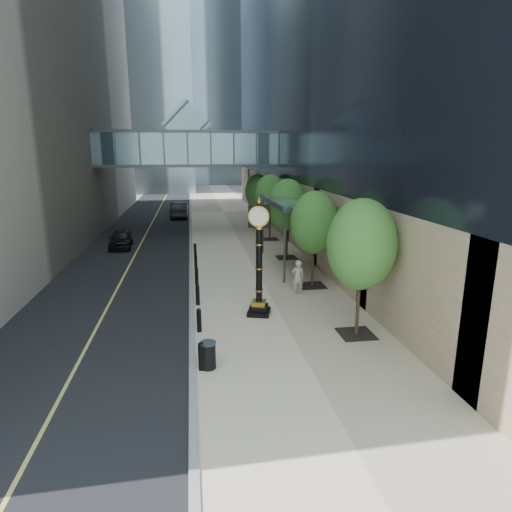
# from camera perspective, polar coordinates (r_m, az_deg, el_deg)

# --- Properties ---
(ground) EXTENTS (320.00, 320.00, 0.00)m
(ground) POSITION_cam_1_polar(r_m,az_deg,el_deg) (14.59, 3.95, -16.20)
(ground) COLOR gray
(ground) RESTS_ON ground
(road) EXTENTS (8.00, 180.00, 0.02)m
(road) POSITION_cam_1_polar(r_m,az_deg,el_deg) (52.99, -13.09, 5.54)
(road) COLOR black
(road) RESTS_ON ground
(sidewalk) EXTENTS (8.00, 180.00, 0.06)m
(sidewalk) POSITION_cam_1_polar(r_m,az_deg,el_deg) (52.96, -4.39, 5.87)
(sidewalk) COLOR beige
(sidewalk) RESTS_ON ground
(curb) EXTENTS (0.25, 180.00, 0.07)m
(curb) POSITION_cam_1_polar(r_m,az_deg,el_deg) (52.82, -8.74, 5.74)
(curb) COLOR gray
(curb) RESTS_ON ground
(distant_tower_c) EXTENTS (22.00, 22.00, 65.00)m
(distant_tower_c) POSITION_cam_1_polar(r_m,az_deg,el_deg) (134.74, -10.76, 24.35)
(distant_tower_c) COLOR #ABC5D7
(distant_tower_c) RESTS_ON ground
(skywalk) EXTENTS (17.00, 4.20, 5.80)m
(skywalk) POSITION_cam_1_polar(r_m,az_deg,el_deg) (40.32, -9.11, 14.23)
(skywalk) COLOR slate
(skywalk) RESTS_ON ground
(entrance_canopy) EXTENTS (3.00, 8.00, 4.38)m
(entrance_canopy) POSITION_cam_1_polar(r_m,az_deg,el_deg) (27.24, 4.90, 7.22)
(entrance_canopy) COLOR #383F44
(entrance_canopy) RESTS_ON ground
(bollard_row) EXTENTS (0.20, 16.20, 0.90)m
(bollard_row) POSITION_cam_1_polar(r_m,az_deg,el_deg) (22.37, -7.86, -3.97)
(bollard_row) COLOR black
(bollard_row) RESTS_ON sidewalk
(street_trees) EXTENTS (2.69, 28.59, 5.52)m
(street_trees) POSITION_cam_1_polar(r_m,az_deg,el_deg) (28.82, 4.41, 6.54)
(street_trees) COLOR black
(street_trees) RESTS_ON sidewalk
(street_clock) EXTENTS (1.22, 1.22, 5.22)m
(street_clock) POSITION_cam_1_polar(r_m,az_deg,el_deg) (18.96, 0.41, -1.39)
(street_clock) COLOR black
(street_clock) RESTS_ON sidewalk
(trash_bin) EXTENTS (0.66, 0.66, 0.90)m
(trash_bin) POSITION_cam_1_polar(r_m,az_deg,el_deg) (15.03, -6.40, -13.11)
(trash_bin) COLOR black
(trash_bin) RESTS_ON sidewalk
(pedestrian) EXTENTS (0.66, 0.44, 1.81)m
(pedestrian) POSITION_cam_1_polar(r_m,az_deg,el_deg) (22.20, 5.58, -2.82)
(pedestrian) COLOR #B9B4AA
(pedestrian) RESTS_ON sidewalk
(car_near) EXTENTS (1.86, 4.10, 1.37)m
(car_near) POSITION_cam_1_polar(r_m,az_deg,el_deg) (34.70, -17.59, 2.20)
(car_near) COLOR black
(car_near) RESTS_ON road
(car_far) EXTENTS (1.90, 5.25, 1.72)m
(car_far) POSITION_cam_1_polar(r_m,az_deg,el_deg) (49.17, -10.17, 6.09)
(car_far) COLOR black
(car_far) RESTS_ON road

